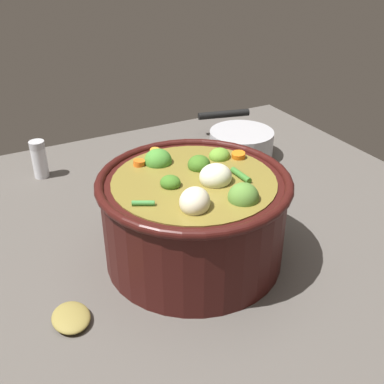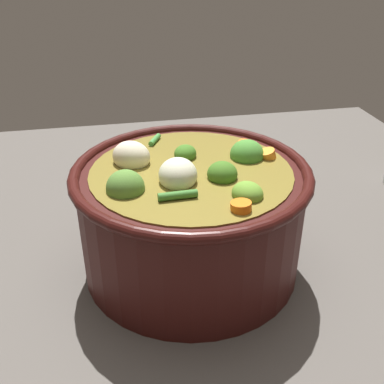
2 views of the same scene
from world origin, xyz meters
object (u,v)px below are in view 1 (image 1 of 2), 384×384
(cooking_pot, at_px, (194,216))
(wooden_spoon, at_px, (34,330))
(small_saucepan, at_px, (241,143))
(salt_shaker, at_px, (39,159))

(cooking_pot, bearing_deg, wooden_spoon, 10.58)
(cooking_pot, height_order, small_saucepan, cooking_pot)
(small_saucepan, bearing_deg, wooden_spoon, 32.16)
(wooden_spoon, bearing_deg, small_saucepan, -147.84)
(cooking_pot, xyz_separation_m, wooden_spoon, (0.26, 0.05, -0.07))
(salt_shaker, bearing_deg, cooking_pot, 111.56)
(wooden_spoon, xyz_separation_m, small_saucepan, (-0.54, -0.34, 0.02))
(salt_shaker, distance_m, small_saucepan, 0.45)
(salt_shaker, xyz_separation_m, small_saucepan, (-0.44, 0.11, -0.01))
(cooking_pot, bearing_deg, small_saucepan, -133.61)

